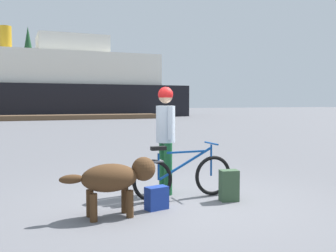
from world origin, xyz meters
TOP-DOWN VIEW (x-y plane):
  - ground_plane at (0.00, 0.00)m, footprint 160.00×160.00m
  - bicycle at (0.14, 0.14)m, footprint 1.73×0.44m
  - person_cyclist at (0.01, 0.56)m, footprint 0.32×0.53m
  - dog at (-1.10, -0.40)m, footprint 1.31×0.45m
  - backpack at (0.75, -0.27)m, footprint 0.31×0.25m
  - handbag_pannier at (-0.47, -0.29)m, footprint 0.35×0.25m
  - dock_pier at (1.05, 29.05)m, footprint 18.66×2.64m
  - ferry_boat at (0.95, 35.43)m, footprint 28.63×7.93m
  - pine_tree_center at (0.20, 52.98)m, footprint 3.25×3.25m
  - pine_tree_far_right at (10.85, 52.36)m, footprint 4.38×4.38m

SIDE VIEW (x-z plane):
  - ground_plane at x=0.00m, z-range 0.00..0.00m
  - handbag_pannier at x=-0.47m, z-range 0.00..0.33m
  - dock_pier at x=1.05m, z-range 0.00..0.40m
  - backpack at x=0.75m, z-range 0.00..0.49m
  - bicycle at x=0.14m, z-range -0.08..0.81m
  - dog at x=-1.10m, z-range 0.13..0.92m
  - person_cyclist at x=0.01m, z-range 0.20..2.00m
  - ferry_boat at x=0.95m, z-range -1.30..7.53m
  - pine_tree_far_right at x=10.85m, z-range 1.03..10.60m
  - pine_tree_center at x=0.20m, z-range 1.28..13.39m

